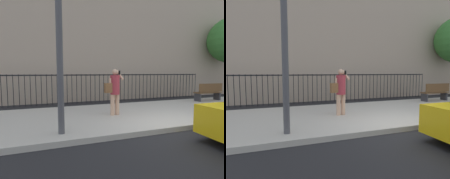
% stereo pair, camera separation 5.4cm
% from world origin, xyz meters
% --- Properties ---
extents(ground_plane, '(60.00, 60.00, 0.00)m').
position_xyz_m(ground_plane, '(0.00, 0.00, 0.00)').
color(ground_plane, black).
extents(sidewalk, '(28.00, 4.40, 0.15)m').
position_xyz_m(sidewalk, '(0.00, 2.20, 0.07)').
color(sidewalk, '#B2ADA3').
rests_on(sidewalk, ground).
extents(building_facade, '(28.00, 4.00, 9.11)m').
position_xyz_m(building_facade, '(0.00, 8.50, 4.55)').
color(building_facade, tan).
rests_on(building_facade, ground).
extents(iron_fence, '(12.03, 0.04, 1.60)m').
position_xyz_m(iron_fence, '(0.00, 5.90, 1.02)').
color(iron_fence, black).
rests_on(iron_fence, ground).
extents(pedestrian_on_phone, '(0.69, 0.49, 1.66)m').
position_xyz_m(pedestrian_on_phone, '(-1.50, 2.03, 1.11)').
color(pedestrian_on_phone, tan).
rests_on(pedestrian_on_phone, sidewalk).
extents(street_bench, '(1.60, 0.45, 0.95)m').
position_xyz_m(street_bench, '(4.57, 3.43, 0.65)').
color(street_bench, brown).
rests_on(street_bench, sidewalk).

